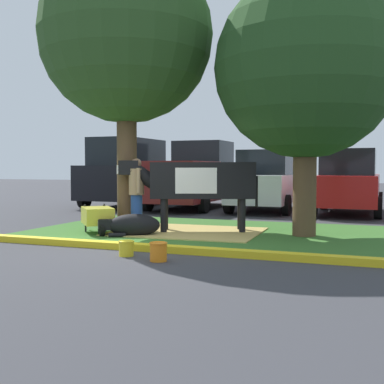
% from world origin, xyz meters
% --- Properties ---
extents(ground_plane, '(80.00, 80.00, 0.00)m').
position_xyz_m(ground_plane, '(0.00, 0.00, 0.00)').
color(ground_plane, '#38383D').
extents(grass_island, '(8.15, 5.08, 0.02)m').
position_xyz_m(grass_island, '(0.57, 2.25, 0.01)').
color(grass_island, '#386B28').
rests_on(grass_island, ground).
extents(curb_yellow, '(9.35, 0.24, 0.12)m').
position_xyz_m(curb_yellow, '(0.57, -0.44, 0.06)').
color(curb_yellow, yellow).
rests_on(curb_yellow, ground).
extents(hay_bedding, '(3.29, 2.51, 0.04)m').
position_xyz_m(hay_bedding, '(0.06, 2.02, 0.03)').
color(hay_bedding, tan).
rests_on(hay_bedding, ground).
extents(shade_tree_left, '(3.98, 3.98, 6.46)m').
position_xyz_m(shade_tree_left, '(-1.44, 2.00, 4.44)').
color(shade_tree_left, brown).
rests_on(shade_tree_left, ground).
extents(shade_tree_right, '(3.83, 3.83, 5.47)m').
position_xyz_m(shade_tree_right, '(2.57, 2.37, 3.53)').
color(shade_tree_right, brown).
rests_on(shade_tree_right, ground).
extents(cow_holstein, '(3.03, 1.50, 1.61)m').
position_xyz_m(cow_holstein, '(0.26, 2.18, 1.16)').
color(cow_holstein, black).
rests_on(cow_holstein, ground).
extents(calf_lying, '(1.30, 0.94, 0.48)m').
position_xyz_m(calf_lying, '(-0.81, 1.06, 0.24)').
color(calf_lying, black).
rests_on(calf_lying, ground).
extents(person_handler, '(0.36, 0.44, 1.66)m').
position_xyz_m(person_handler, '(-1.03, 1.69, 0.89)').
color(person_handler, '#23478C').
rests_on(person_handler, ground).
extents(wheelbarrow, '(1.30, 1.39, 0.63)m').
position_xyz_m(wheelbarrow, '(-1.71, 1.16, 0.39)').
color(wheelbarrow, gold).
rests_on(wheelbarrow, ground).
extents(bucket_yellow, '(0.27, 0.27, 0.26)m').
position_xyz_m(bucket_yellow, '(0.17, -1.01, 0.14)').
color(bucket_yellow, yellow).
rests_on(bucket_yellow, ground).
extents(bucket_orange, '(0.29, 0.29, 0.30)m').
position_xyz_m(bucket_orange, '(0.86, -1.23, 0.16)').
color(bucket_orange, orange).
rests_on(bucket_orange, ground).
extents(suv_black, '(2.13, 4.61, 2.52)m').
position_xyz_m(suv_black, '(-4.82, 8.32, 1.27)').
color(suv_black, black).
rests_on(suv_black, ground).
extents(pickup_truck_maroon, '(2.23, 5.41, 2.42)m').
position_xyz_m(pickup_truck_maroon, '(-2.16, 8.42, 1.11)').
color(pickup_truck_maroon, maroon).
rests_on(pickup_truck_maroon, ground).
extents(hatchback_white, '(2.03, 4.41, 2.02)m').
position_xyz_m(hatchback_white, '(0.52, 8.16, 0.98)').
color(hatchback_white, silver).
rests_on(hatchback_white, ground).
extents(sedan_red, '(2.03, 4.41, 2.02)m').
position_xyz_m(sedan_red, '(3.11, 8.10, 0.98)').
color(sedan_red, red).
rests_on(sedan_red, ground).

